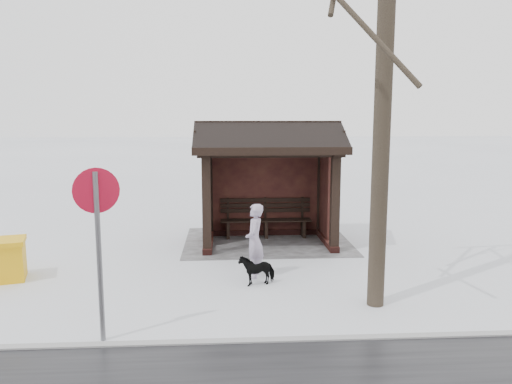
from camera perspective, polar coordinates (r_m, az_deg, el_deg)
ground at (r=12.72m, az=1.36°, el=-5.91°), size 120.00×120.00×0.00m
kerb at (r=7.57m, az=5.06°, el=-16.51°), size 120.00×0.15×0.06m
trampled_patch at (r=12.91m, az=1.28°, el=-5.65°), size 4.20×3.20×0.02m
bus_shelter at (r=12.51m, az=1.33°, el=3.91°), size 3.60×2.40×3.09m
pedestrian at (r=10.00m, az=-0.16°, el=-5.60°), size 0.43×0.59×1.49m
dog at (r=9.74m, az=0.10°, el=-8.84°), size 0.74×0.51×0.57m
road_sign at (r=7.34m, az=-17.66°, el=-2.93°), size 0.61×0.26×2.52m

